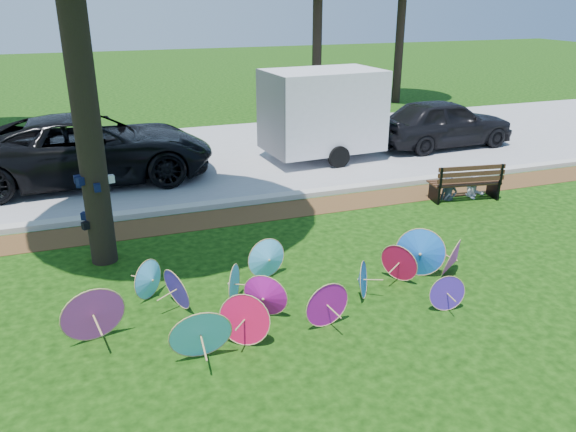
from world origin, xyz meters
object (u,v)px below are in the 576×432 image
person_left (450,177)px  cargo_trailer (323,110)px  dark_pickup (444,123)px  park_bench (464,181)px  person_right (476,175)px  parasol_pile (282,287)px  black_van (91,149)px

person_left → cargo_trailer: bearing=124.0°
dark_pickup → park_bench: size_ratio=2.66×
dark_pickup → person_right: size_ratio=4.24×
dark_pickup → person_right: (-1.95, -4.22, -0.23)m
dark_pickup → parasol_pile: bearing=131.7°
parasol_pile → dark_pickup: (7.80, 7.48, 0.38)m
cargo_trailer → dark_pickup: bearing=-3.8°
dark_pickup → cargo_trailer: bearing=88.3°
person_left → person_right: size_ratio=1.06×
parasol_pile → person_right: size_ratio=6.32×
person_right → black_van: bearing=163.1°
person_right → parasol_pile: bearing=-140.7°
cargo_trailer → parasol_pile: bearing=-121.1°
black_van → dark_pickup: size_ratio=1.37×
parasol_pile → person_left: (5.14, 3.26, 0.18)m
park_bench → person_right: size_ratio=1.60×
dark_pickup → person_left: size_ratio=4.01×
cargo_trailer → person_right: 4.75m
dark_pickup → black_van: bearing=87.9°
park_bench → person_left: size_ratio=1.51×
parasol_pile → park_bench: bearing=30.3°
black_van → cargo_trailer: bearing=-88.5°
parasol_pile → person_right: bearing=29.2°
black_van → dark_pickup: (10.22, 0.00, -0.09)m
person_left → person_right: bearing=15.9°
dark_pickup → person_right: dark_pickup is taller
parasol_pile → park_bench: parasol_pile is taller
parasol_pile → black_van: black_van is taller
black_van → park_bench: 9.00m
cargo_trailer → person_left: cargo_trailer is taller
black_van → parasol_pile: bearing=-160.3°
black_van → park_bench: (7.91, -4.27, -0.40)m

